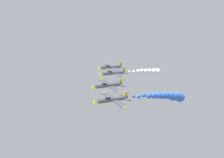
{
  "coord_description": "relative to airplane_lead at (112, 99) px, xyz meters",
  "views": [
    {
      "loc": [
        -79.92,
        61.1,
        99.44
      ],
      "look_at": [
        0.0,
        0.0,
        86.64
      ],
      "focal_mm": 52.69,
      "sensor_mm": 36.0,
      "label": 1
    }
  ],
  "objects": [
    {
      "name": "smoke_trail_right_inner",
      "position": [
        20.93,
        -33.59,
        3.32
      ],
      "size": [
        2.43,
        14.88,
        2.74
      ],
      "color": "white"
    },
    {
      "name": "airplane_left_inner",
      "position": [
        10.22,
        -6.41,
        1.87
      ],
      "size": [
        9.2,
        10.35,
        3.44
      ],
      "rotation": [
        0.0,
        -0.31,
        0.0
      ],
      "color": "#474C56"
    },
    {
      "name": "airplane_right_inner",
      "position": [
        21.05,
        -16.63,
        3.83
      ],
      "size": [
        9.43,
        10.35,
        2.99
      ],
      "rotation": [
        0.0,
        -0.21,
        0.0
      ],
      "color": "#474C56"
    },
    {
      "name": "airplane_lead",
      "position": [
        0.0,
        0.0,
        0.0
      ],
      "size": [
        9.28,
        10.35,
        3.32
      ],
      "rotation": [
        0.0,
        -0.28,
        0.0
      ],
      "color": "#474C56"
    },
    {
      "name": "airplane_left_outer",
      "position": [
        30.95,
        -23.1,
        4.75
      ],
      "size": [
        9.38,
        10.35,
        3.12
      ],
      "rotation": [
        0.0,
        -0.23,
        0.0
      ],
      "color": "#474C56"
    },
    {
      "name": "smoke_trail_lead",
      "position": [
        1.58,
        -22.95,
        -1.83
      ],
      "size": [
        4.59,
        23.35,
        5.03
      ],
      "color": "blue"
    }
  ]
}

